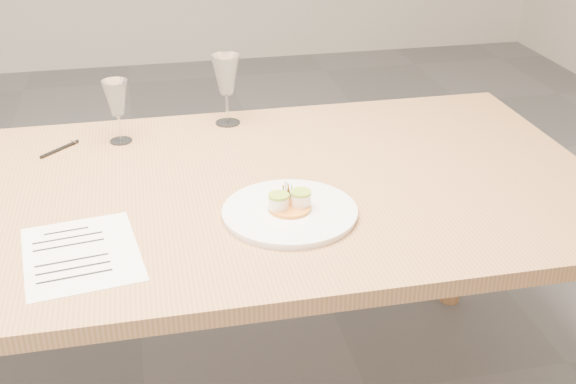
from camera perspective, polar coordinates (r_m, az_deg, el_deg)
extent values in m
cube|color=#B7814F|center=(1.78, -13.25, -0.88)|extent=(2.40, 1.00, 0.04)
cylinder|color=#B7814F|center=(2.52, 13.41, -1.72)|extent=(0.07, 0.07, 0.71)
cylinder|color=white|center=(1.64, 0.15, -1.65)|extent=(0.30, 0.30, 0.01)
cylinder|color=white|center=(1.63, 0.15, -1.47)|extent=(0.31, 0.31, 0.01)
cylinder|color=orange|center=(1.63, 0.15, -1.28)|extent=(0.10, 0.10, 0.01)
cylinder|color=#FFEAD0|center=(1.61, -0.74, -0.82)|extent=(0.05, 0.05, 0.03)
cylinder|color=#FFEAD0|center=(1.63, 1.02, -0.57)|extent=(0.05, 0.05, 0.03)
cylinder|color=#9AB432|center=(1.61, -0.74, -0.28)|extent=(0.05, 0.05, 0.01)
cylinder|color=#9AB432|center=(1.62, 1.03, -0.03)|extent=(0.05, 0.05, 0.01)
cylinder|color=#BBBE65|center=(1.60, 2.59, -2.03)|extent=(0.05, 0.05, 0.00)
cube|color=white|center=(1.56, -16.02, -4.70)|extent=(0.27, 0.32, 0.00)
cube|color=black|center=(1.65, -17.11, -2.96)|extent=(0.09, 0.02, 0.00)
cube|color=black|center=(1.62, -17.02, -3.49)|extent=(0.15, 0.03, 0.00)
cube|color=black|center=(1.59, -16.92, -4.03)|extent=(0.15, 0.03, 0.00)
cube|color=black|center=(1.54, -16.72, -5.19)|extent=(0.15, 0.03, 0.00)
cube|color=black|center=(1.51, -16.61, -5.79)|extent=(0.15, 0.03, 0.00)
cube|color=black|center=(1.49, -16.50, -6.42)|extent=(0.15, 0.03, 0.00)
cylinder|color=black|center=(2.06, -17.60, 3.26)|extent=(0.10, 0.10, 0.01)
cube|color=silver|center=(2.08, -16.66, 3.86)|extent=(0.02, 0.02, 0.00)
cylinder|color=white|center=(2.07, -13.05, 3.96)|extent=(0.06, 0.06, 0.00)
cylinder|color=white|center=(2.06, -13.16, 4.98)|extent=(0.01, 0.01, 0.08)
cone|color=white|center=(2.03, -13.42, 7.24)|extent=(0.07, 0.07, 0.10)
cylinder|color=white|center=(2.15, -4.78, 5.48)|extent=(0.07, 0.07, 0.00)
cylinder|color=white|center=(2.14, -4.83, 6.63)|extent=(0.01, 0.01, 0.09)
cone|color=white|center=(2.10, -4.93, 9.22)|extent=(0.08, 0.08, 0.11)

